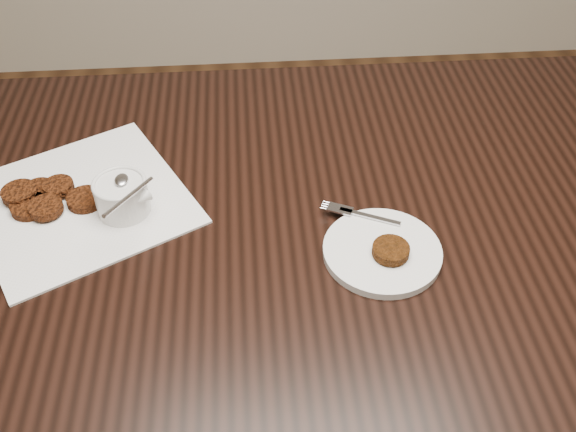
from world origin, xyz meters
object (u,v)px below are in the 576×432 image
object	(u,v)px
table	(329,365)
plate_with_patty	(383,248)
sauce_ramekin	(118,182)
napkin	(81,201)

from	to	relation	value
table	plate_with_patty	distance (m)	0.40
table	sauce_ramekin	size ratio (longest dim) A/B	12.90
sauce_ramekin	plate_with_patty	xyz separation A→B (m)	(0.39, -0.13, -0.05)
napkin	sauce_ramekin	size ratio (longest dim) A/B	2.67
napkin	plate_with_patty	bearing A→B (deg)	-18.14
sauce_ramekin	table	bearing A→B (deg)	-10.92
sauce_ramekin	napkin	bearing A→B (deg)	158.96
sauce_ramekin	plate_with_patty	size ratio (longest dim) A/B	0.67
table	plate_with_patty	size ratio (longest dim) A/B	8.60
sauce_ramekin	plate_with_patty	distance (m)	0.42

